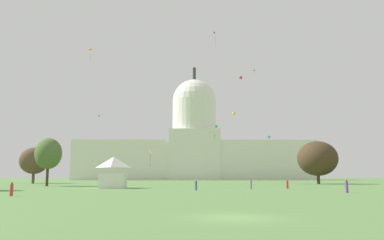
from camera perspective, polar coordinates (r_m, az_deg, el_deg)
ground_plane at (r=21.73m, az=6.22°, el=-13.96°), size 800.00×800.00×0.00m
capitol_building at (r=214.58m, az=0.34°, el=-3.98°), size 128.35×24.99×62.64m
event_tent at (r=72.47m, az=-11.40°, el=-7.50°), size 4.95×5.97×5.62m
tree_east_near at (r=112.70m, az=17.84°, el=-5.37°), size 15.50×15.54×11.63m
tree_west_mid at (r=90.28m, az=-20.23°, el=-4.63°), size 8.21×8.51×10.34m
tree_west_far at (r=122.39m, az=-22.05°, el=-5.53°), size 10.68×10.29×10.36m
person_red_front_left at (r=70.55m, az=13.74°, el=-9.13°), size 0.51×0.51×1.57m
person_purple_back_right at (r=55.91m, az=21.65°, el=-9.01°), size 0.38×0.38×1.75m
person_grey_front_center at (r=67.27m, az=8.59°, el=-9.27°), size 0.41×0.41×1.69m
person_red_front_right at (r=48.08m, az=-24.84°, el=-9.19°), size 0.44×0.44×1.53m
person_denim_back_center at (r=60.64m, az=0.60°, el=-9.52°), size 0.36×0.36×1.63m
kite_turquoise_mid at (r=164.06m, az=11.18°, el=-2.44°), size 0.92×0.96×2.83m
kite_pink_mid at (r=169.46m, az=-13.43°, el=0.60°), size 0.60×0.75×0.91m
kite_gold_low at (r=96.52m, az=-6.11°, el=-4.94°), size 0.63×0.94×3.90m
kite_green_low at (r=117.40m, az=3.57°, el=-0.93°), size 0.90×0.91×0.76m
kite_orange_mid at (r=93.19m, az=-14.42°, el=9.55°), size 1.33×1.30×2.39m
kite_yellow_mid at (r=141.55m, az=6.12°, el=0.95°), size 1.04×0.99×0.97m
kite_magenta_high at (r=143.40m, az=3.48°, el=12.33°), size 0.96×1.82×4.40m
kite_violet_low at (r=146.15m, az=8.74°, el=-2.43°), size 1.92×1.33×0.29m
kite_white_mid at (r=151.06m, az=4.15°, el=-0.88°), size 0.80×0.66×1.32m
kite_red_mid at (r=122.90m, az=7.12°, el=6.14°), size 1.01×0.98×0.93m
kite_lime_mid at (r=188.03m, az=3.25°, el=-2.37°), size 0.92×0.98×3.37m
kite_turquoise_high at (r=160.89m, az=9.13°, el=7.13°), size 1.12×0.90×2.39m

